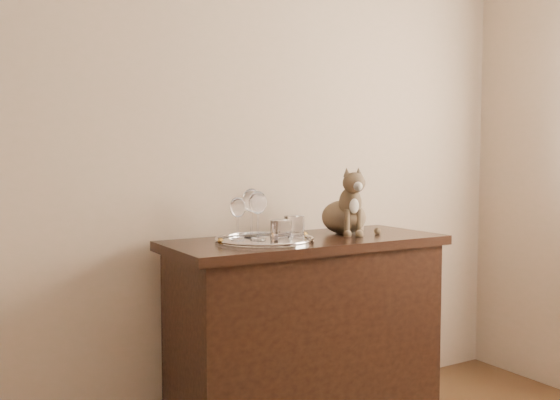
% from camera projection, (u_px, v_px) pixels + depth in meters
% --- Properties ---
extents(wall_back, '(4.00, 0.10, 2.70)m').
position_uv_depth(wall_back, '(143.00, 119.00, 2.57)').
color(wall_back, '#C0AB90').
rests_on(wall_back, ground).
extents(sideboard, '(1.20, 0.50, 0.85)m').
position_uv_depth(sideboard, '(306.00, 337.00, 2.67)').
color(sideboard, black).
rests_on(sideboard, ground).
extents(tray, '(0.40, 0.40, 0.01)m').
position_uv_depth(tray, '(264.00, 241.00, 2.52)').
color(tray, silver).
rests_on(tray, sideboard).
extents(wine_glass_a, '(0.07, 0.07, 0.17)m').
position_uv_depth(wine_glass_a, '(238.00, 218.00, 2.53)').
color(wine_glass_a, silver).
rests_on(wine_glass_a, tray).
extents(wine_glass_b, '(0.08, 0.08, 0.20)m').
position_uv_depth(wine_glass_b, '(251.00, 213.00, 2.60)').
color(wine_glass_b, white).
rests_on(wine_glass_b, tray).
extents(wine_glass_d, '(0.08, 0.08, 0.20)m').
position_uv_depth(wine_glass_d, '(258.00, 215.00, 2.53)').
color(wine_glass_d, silver).
rests_on(wine_glass_d, tray).
extents(tumbler_b, '(0.08, 0.08, 0.09)m').
position_uv_depth(tumbler_b, '(281.00, 232.00, 2.40)').
color(tumbler_b, white).
rests_on(tumbler_b, tray).
extents(tumbler_c, '(0.08, 0.08, 0.09)m').
position_uv_depth(tumbler_c, '(294.00, 227.00, 2.56)').
color(tumbler_c, white).
rests_on(tumbler_c, tray).
extents(cat, '(0.36, 0.34, 0.30)m').
position_uv_depth(cat, '(344.00, 200.00, 2.79)').
color(cat, '#47372A').
rests_on(cat, sideboard).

